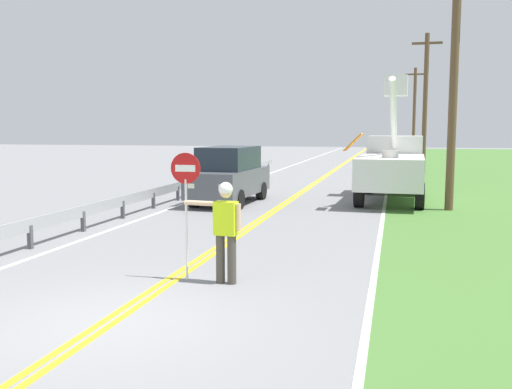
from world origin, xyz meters
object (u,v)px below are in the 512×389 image
(oncoming_suv_nearest, at_px, (229,175))
(utility_pole_near, at_px, (454,87))
(flagger_worker, at_px, (225,226))
(utility_bucket_truck, at_px, (393,164))
(stop_sign_paddle, at_px, (186,187))
(utility_pole_far, at_px, (414,111))
(utility_pole_mid, at_px, (425,101))

(oncoming_suv_nearest, relative_size, utility_pole_near, 0.59)
(flagger_worker, xyz_separation_m, oncoming_suv_nearest, (-3.06, 10.57, 0.01))
(utility_bucket_truck, relative_size, oncoming_suv_nearest, 1.47)
(utility_bucket_truck, xyz_separation_m, utility_pole_near, (1.90, -2.55, 2.76))
(utility_bucket_truck, bearing_deg, flagger_worker, -102.09)
(stop_sign_paddle, distance_m, utility_bucket_truck, 13.56)
(flagger_worker, distance_m, utility_pole_far, 46.20)
(stop_sign_paddle, height_order, utility_pole_near, utility_pole_near)
(utility_bucket_truck, bearing_deg, utility_pole_far, 87.03)
(flagger_worker, relative_size, utility_pole_far, 0.22)
(utility_pole_mid, relative_size, utility_pole_far, 1.02)
(stop_sign_paddle, xyz_separation_m, utility_pole_near, (5.48, 10.52, 2.45))
(utility_bucket_truck, xyz_separation_m, oncoming_suv_nearest, (-5.88, -2.58, -0.33))
(utility_bucket_truck, distance_m, utility_pole_far, 32.89)
(utility_pole_far, bearing_deg, utility_pole_near, -89.67)
(utility_pole_mid, bearing_deg, utility_bucket_truck, -97.19)
(flagger_worker, xyz_separation_m, stop_sign_paddle, (-0.77, 0.08, 0.66))
(flagger_worker, relative_size, utility_pole_near, 0.23)
(utility_pole_near, height_order, utility_pole_far, utility_pole_far)
(utility_pole_mid, bearing_deg, flagger_worker, -99.57)
(utility_bucket_truck, distance_m, oncoming_suv_nearest, 6.43)
(utility_bucket_truck, height_order, utility_pole_far, utility_pole_far)
(utility_pole_near, bearing_deg, flagger_worker, -113.99)
(oncoming_suv_nearest, distance_m, utility_pole_far, 36.25)
(utility_pole_near, distance_m, utility_pole_far, 35.26)
(utility_pole_near, bearing_deg, utility_pole_mid, 90.39)
(flagger_worker, bearing_deg, utility_pole_near, 66.01)
(utility_bucket_truck, bearing_deg, stop_sign_paddle, -105.33)
(utility_pole_near, xyz_separation_m, utility_pole_mid, (-0.11, 16.72, 0.31))
(utility_bucket_truck, height_order, utility_pole_near, utility_pole_near)
(flagger_worker, xyz_separation_m, utility_bucket_truck, (2.82, 13.15, 0.35))
(utility_bucket_truck, height_order, oncoming_suv_nearest, utility_bucket_truck)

